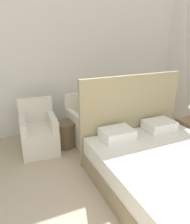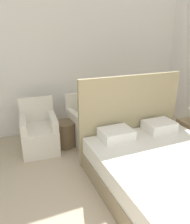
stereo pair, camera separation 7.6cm
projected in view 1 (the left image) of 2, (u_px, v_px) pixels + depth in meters
wall_back at (58, 59)px, 4.26m from camera, size 10.00×0.06×2.90m
bed at (172, 173)px, 2.75m from camera, size 1.72×2.20×1.35m
armchair_near_window_left at (39, 135)px, 3.77m from camera, size 0.65×0.75×0.87m
armchair_near_window_right at (86, 127)px, 4.10m from camera, size 0.65×0.76×0.87m
side_table at (65, 134)px, 3.92m from camera, size 0.39×0.39×0.45m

